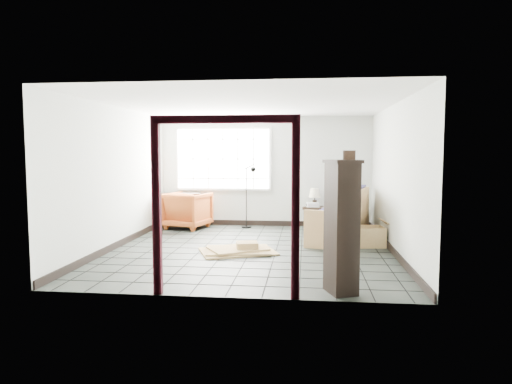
# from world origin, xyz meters

# --- Properties ---
(ground) EXTENTS (5.50, 5.50, 0.00)m
(ground) POSITION_xyz_m (0.00, 0.00, 0.00)
(ground) COLOR black
(ground) RESTS_ON ground
(room_shell) EXTENTS (5.02, 5.52, 2.61)m
(room_shell) POSITION_xyz_m (0.00, 0.03, 1.68)
(room_shell) COLOR silver
(room_shell) RESTS_ON ground
(window_panel) EXTENTS (2.32, 0.08, 1.52)m
(window_panel) POSITION_xyz_m (-1.00, 2.70, 1.60)
(window_panel) COLOR silver
(window_panel) RESTS_ON ground
(doorway_trim) EXTENTS (1.80, 0.08, 2.20)m
(doorway_trim) POSITION_xyz_m (0.00, -2.70, 1.38)
(doorway_trim) COLOR #3D0D18
(doorway_trim) RESTS_ON ground
(futon_sofa) EXTENTS (1.45, 2.49, 1.04)m
(futon_sofa) POSITION_xyz_m (1.74, 1.24, 0.38)
(futon_sofa) COLOR #A6874B
(futon_sofa) RESTS_ON ground
(armchair) EXTENTS (1.09, 1.06, 0.92)m
(armchair) POSITION_xyz_m (-1.75, 2.16, 0.46)
(armchair) COLOR #974A16
(armchair) RESTS_ON ground
(side_table) EXTENTS (0.59, 0.59, 0.52)m
(side_table) POSITION_xyz_m (1.20, 2.40, 0.42)
(side_table) COLOR black
(side_table) RESTS_ON ground
(table_lamp) EXTENTS (0.27, 0.27, 0.41)m
(table_lamp) POSITION_xyz_m (1.18, 2.46, 0.80)
(table_lamp) COLOR black
(table_lamp) RESTS_ON side_table
(projector) EXTENTS (0.30, 0.25, 0.10)m
(projector) POSITION_xyz_m (1.13, 2.34, 0.56)
(projector) COLOR silver
(projector) RESTS_ON side_table
(floor_lamp) EXTENTS (0.40, 0.37, 1.49)m
(floor_lamp) POSITION_xyz_m (-0.32, 2.33, 0.80)
(floor_lamp) COLOR black
(floor_lamp) RESTS_ON ground
(console_shelf) EXTENTS (1.08, 0.65, 0.79)m
(console_shelf) POSITION_xyz_m (-2.03, 2.40, 0.40)
(console_shelf) COLOR black
(console_shelf) RESTS_ON ground
(tall_shelf) EXTENTS (0.49, 0.55, 1.67)m
(tall_shelf) POSITION_xyz_m (1.42, -2.40, 0.85)
(tall_shelf) COLOR black
(tall_shelf) RESTS_ON ground
(pot) EXTENTS (0.18, 0.18, 0.11)m
(pot) POSITION_xyz_m (1.49, -2.46, 1.73)
(pot) COLOR black
(pot) RESTS_ON tall_shelf
(open_box) EXTENTS (0.95, 0.55, 0.51)m
(open_box) POSITION_xyz_m (2.15, 0.54, 0.18)
(open_box) COLOR #9C734B
(open_box) RESTS_ON ground
(cardboard_pile) EXTENTS (1.51, 1.30, 0.19)m
(cardboard_pile) POSITION_xyz_m (-0.19, -0.24, 0.05)
(cardboard_pile) COLOR #9C734B
(cardboard_pile) RESTS_ON ground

